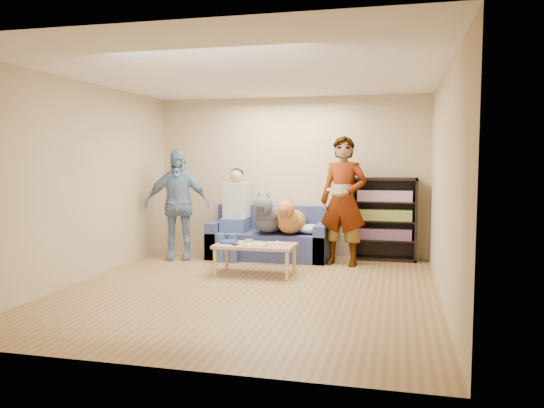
% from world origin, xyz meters
% --- Properties ---
extents(ground, '(5.00, 5.00, 0.00)m').
position_xyz_m(ground, '(0.00, 0.00, 0.00)').
color(ground, olive).
rests_on(ground, ground).
extents(ceiling, '(5.00, 5.00, 0.00)m').
position_xyz_m(ceiling, '(0.00, 0.00, 2.60)').
color(ceiling, white).
rests_on(ceiling, ground).
extents(wall_back, '(4.50, 0.00, 4.50)m').
position_xyz_m(wall_back, '(0.00, 2.50, 1.30)').
color(wall_back, tan).
rests_on(wall_back, ground).
extents(wall_front, '(4.50, 0.00, 4.50)m').
position_xyz_m(wall_front, '(0.00, -2.50, 1.30)').
color(wall_front, tan).
rests_on(wall_front, ground).
extents(wall_left, '(0.00, 5.00, 5.00)m').
position_xyz_m(wall_left, '(-2.25, 0.00, 1.30)').
color(wall_left, tan).
rests_on(wall_left, ground).
extents(wall_right, '(0.00, 5.00, 5.00)m').
position_xyz_m(wall_right, '(2.25, 0.00, 1.30)').
color(wall_right, tan).
rests_on(wall_right, ground).
extents(blanket, '(0.42, 0.36, 0.15)m').
position_xyz_m(blanket, '(0.44, 1.98, 0.50)').
color(blanket, '#ABAAAF').
rests_on(blanket, sofa).
extents(person_standing_right, '(0.78, 0.60, 1.93)m').
position_xyz_m(person_standing_right, '(0.96, 1.78, 0.97)').
color(person_standing_right, gray).
rests_on(person_standing_right, ground).
extents(person_standing_left, '(1.10, 0.71, 1.74)m').
position_xyz_m(person_standing_left, '(-1.65, 1.64, 0.87)').
color(person_standing_left, '#6C8AAC').
rests_on(person_standing_left, ground).
extents(held_controller, '(0.06, 0.14, 0.03)m').
position_xyz_m(held_controller, '(0.76, 1.58, 1.15)').
color(held_controller, white).
rests_on(held_controller, person_standing_right).
extents(notebook_blue, '(0.20, 0.26, 0.03)m').
position_xyz_m(notebook_blue, '(-0.55, 0.89, 0.43)').
color(notebook_blue, navy).
rests_on(notebook_blue, coffee_table).
extents(papers, '(0.26, 0.20, 0.02)m').
position_xyz_m(papers, '(-0.10, 0.74, 0.43)').
color(papers, white).
rests_on(papers, coffee_table).
extents(magazine, '(0.22, 0.17, 0.01)m').
position_xyz_m(magazine, '(-0.07, 0.76, 0.44)').
color(magazine, '#AEA88B').
rests_on(magazine, coffee_table).
extents(camera_silver, '(0.11, 0.06, 0.05)m').
position_xyz_m(camera_silver, '(-0.27, 0.96, 0.45)').
color(camera_silver, '#BABABF').
rests_on(camera_silver, coffee_table).
extents(controller_a, '(0.04, 0.13, 0.03)m').
position_xyz_m(controller_a, '(0.13, 0.94, 0.43)').
color(controller_a, white).
rests_on(controller_a, coffee_table).
extents(controller_b, '(0.09, 0.06, 0.03)m').
position_xyz_m(controller_b, '(0.21, 0.86, 0.43)').
color(controller_b, silver).
rests_on(controller_b, coffee_table).
extents(headphone_cup_a, '(0.07, 0.07, 0.02)m').
position_xyz_m(headphone_cup_a, '(0.05, 0.82, 0.43)').
color(headphone_cup_a, silver).
rests_on(headphone_cup_a, coffee_table).
extents(headphone_cup_b, '(0.07, 0.07, 0.02)m').
position_xyz_m(headphone_cup_b, '(0.05, 0.90, 0.43)').
color(headphone_cup_b, silver).
rests_on(headphone_cup_b, coffee_table).
extents(pen_orange, '(0.13, 0.06, 0.01)m').
position_xyz_m(pen_orange, '(-0.17, 0.68, 0.42)').
color(pen_orange, orange).
rests_on(pen_orange, coffee_table).
extents(pen_black, '(0.13, 0.08, 0.01)m').
position_xyz_m(pen_black, '(-0.03, 1.02, 0.42)').
color(pen_black, black).
rests_on(pen_black, coffee_table).
extents(wallet, '(0.07, 0.12, 0.02)m').
position_xyz_m(wallet, '(-0.40, 0.72, 0.43)').
color(wallet, black).
rests_on(wallet, coffee_table).
extents(sofa, '(1.90, 0.85, 0.82)m').
position_xyz_m(sofa, '(-0.25, 2.10, 0.28)').
color(sofa, '#515B93').
rests_on(sofa, ground).
extents(person_seated, '(0.40, 0.73, 1.47)m').
position_xyz_m(person_seated, '(-0.80, 1.97, 0.77)').
color(person_seated, '#3F568C').
rests_on(person_seated, sofa).
extents(dog_gray, '(0.48, 1.28, 0.70)m').
position_xyz_m(dog_gray, '(-0.22, 1.92, 0.67)').
color(dog_gray, '#4B4D55').
rests_on(dog_gray, sofa).
extents(dog_tan, '(0.43, 1.18, 0.63)m').
position_xyz_m(dog_tan, '(0.13, 1.90, 0.65)').
color(dog_tan, '#BE6E3A').
rests_on(dog_tan, sofa).
extents(coffee_table, '(1.10, 0.60, 0.42)m').
position_xyz_m(coffee_table, '(-0.15, 0.84, 0.37)').
color(coffee_table, tan).
rests_on(coffee_table, ground).
extents(bookshelf, '(1.00, 0.34, 1.30)m').
position_xyz_m(bookshelf, '(1.55, 2.33, 0.68)').
color(bookshelf, black).
rests_on(bookshelf, ground).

